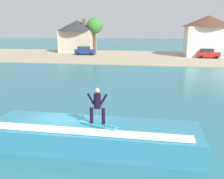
{
  "coord_description": "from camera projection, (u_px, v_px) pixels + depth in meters",
  "views": [
    {
      "loc": [
        4.44,
        -11.45,
        5.48
      ],
      "look_at": [
        1.59,
        4.52,
        1.54
      ],
      "focal_mm": 40.68,
      "sensor_mm": 36.0,
      "label": 1
    }
  ],
  "objects": [
    {
      "name": "ground_plane",
      "position": [
        66.0,
        138.0,
        13.0
      ],
      "size": [
        260.0,
        260.0,
        0.0
      ],
      "primitive_type": "plane",
      "color": "#296B78"
    },
    {
      "name": "car_near_shore",
      "position": [
        85.0,
        51.0,
        52.06
      ],
      "size": [
        4.1,
        2.18,
        1.86
      ],
      "color": "navy",
      "rests_on": "ground_plane"
    },
    {
      "name": "wave_crest",
      "position": [
        92.0,
        136.0,
        11.91
      ],
      "size": [
        9.91,
        2.86,
        1.19
      ],
      "color": "teal",
      "rests_on": "ground_plane"
    },
    {
      "name": "house_gabled_white",
      "position": [
        207.0,
        34.0,
        49.3
      ],
      "size": [
        9.96,
        9.96,
        7.84
      ],
      "color": "silver",
      "rests_on": "ground_plane"
    },
    {
      "name": "shoreline_bank",
      "position": [
        134.0,
        56.0,
        49.73
      ],
      "size": [
        120.0,
        24.07,
        0.11
      ],
      "color": "tan",
      "rests_on": "ground_plane"
    },
    {
      "name": "tree_short_bushy",
      "position": [
        95.0,
        26.0,
        55.74
      ],
      "size": [
        3.49,
        3.49,
        7.72
      ],
      "color": "brown",
      "rests_on": "ground_plane"
    },
    {
      "name": "surfboard",
      "position": [
        99.0,
        125.0,
        11.46
      ],
      "size": [
        1.89,
        1.08,
        0.06
      ],
      "color": "#33A5CC",
      "rests_on": "wave_crest"
    },
    {
      "name": "surfer",
      "position": [
        97.0,
        104.0,
        11.32
      ],
      "size": [
        0.94,
        0.32,
        1.66
      ],
      "color": "black",
      "rests_on": "surfboard"
    },
    {
      "name": "house_with_chimney",
      "position": [
        77.0,
        34.0,
        57.25
      ],
      "size": [
        9.03,
        9.03,
        7.44
      ],
      "color": "beige",
      "rests_on": "ground_plane"
    },
    {
      "name": "car_far_shore",
      "position": [
        208.0,
        53.0,
        46.56
      ],
      "size": [
        3.94,
        2.31,
        1.86
      ],
      "color": "red",
      "rests_on": "ground_plane"
    }
  ]
}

